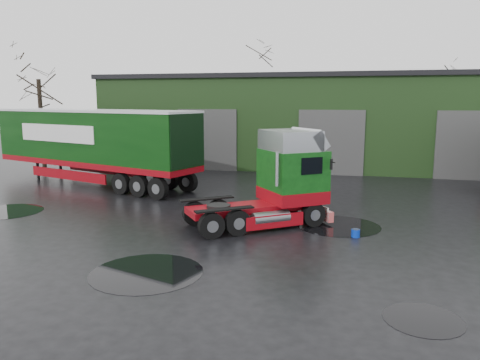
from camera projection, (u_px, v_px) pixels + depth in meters
name	position (u px, v px, depth m)	size (l,w,h in m)	color
ground	(248.00, 234.00, 16.25)	(100.00, 100.00, 0.00)	black
warehouse	(336.00, 120.00, 34.35)	(32.40, 12.40, 6.30)	black
hero_tractor	(254.00, 179.00, 17.06)	(2.42, 5.71, 3.55)	#0E4611
trailer_left	(93.00, 147.00, 25.42)	(2.72, 13.30, 4.13)	silver
wash_bucket	(356.00, 233.00, 15.92)	(0.29, 0.29, 0.27)	#082CB4
tree_left	(40.00, 105.00, 31.08)	(4.40, 4.40, 8.50)	black
tree_back_a	(258.00, 98.00, 45.55)	(4.40, 4.40, 9.50)	black
tree_back_b	(432.00, 109.00, 41.88)	(4.40, 4.40, 7.50)	black
puddle_0	(147.00, 273.00, 12.66)	(3.08, 3.08, 0.01)	black
puddle_1	(339.00, 226.00, 17.33)	(3.07, 3.07, 0.01)	black
puddle_2	(7.00, 211.00, 19.56)	(2.92, 2.92, 0.01)	black
puddle_3	(423.00, 320.00, 9.96)	(1.69, 1.69, 0.01)	black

